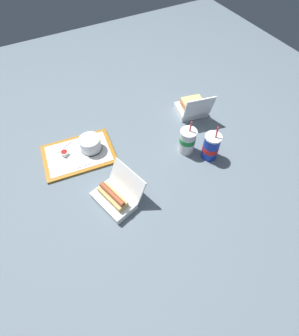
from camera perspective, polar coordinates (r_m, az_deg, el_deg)
ground_plane at (r=1.35m, az=-2.12°, el=-0.35°), size 3.20×3.20×0.00m
food_tray at (r=1.45m, az=-15.16°, el=2.92°), size 0.40×0.30×0.01m
cake_container at (r=1.43m, az=-12.76°, el=5.10°), size 0.12×0.12×0.07m
ketchup_cup at (r=1.45m, az=-18.01°, el=3.11°), size 0.04×0.04×0.02m
napkin_stack at (r=1.42m, az=-14.96°, el=1.75°), size 0.11×0.11×0.00m
plastic_fork at (r=1.50m, az=-18.21°, el=4.36°), size 0.10×0.06×0.00m
clamshell_hotdog_front at (r=1.22m, az=-7.51°, el=-6.30°), size 0.23×0.24×0.15m
clamshell_sandwich_back at (r=1.63m, az=9.30°, el=12.90°), size 0.20×0.21×0.18m
soda_cup_back at (r=1.39m, az=8.15°, el=6.03°), size 0.09×0.09×0.20m
soda_cup_front at (r=1.38m, az=13.23°, el=4.54°), size 0.09×0.09×0.21m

